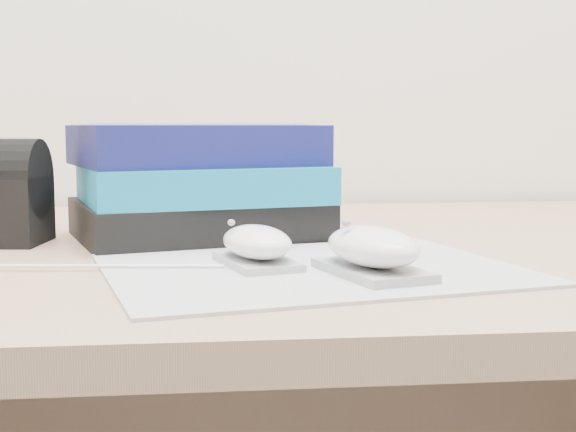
{
  "coord_description": "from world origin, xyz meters",
  "views": [
    {
      "loc": [
        -0.14,
        0.73,
        0.85
      ],
      "look_at": [
        -0.06,
        1.46,
        0.77
      ],
      "focal_mm": 50.0,
      "sensor_mm": 36.0,
      "label": 1
    }
  ],
  "objects": [
    {
      "name": "desk",
      "position": [
        0.0,
        1.64,
        0.5
      ],
      "size": [
        1.6,
        0.8,
        0.73
      ],
      "color": "#A47A5B",
      "rests_on": "ground"
    },
    {
      "name": "mousepad",
      "position": [
        -0.05,
        1.4,
        0.73
      ],
      "size": [
        0.39,
        0.34,
        0.0
      ],
      "primitive_type": "cube",
      "rotation": [
        0.0,
        0.0,
        0.22
      ],
      "color": "gray",
      "rests_on": "desk"
    },
    {
      "name": "mouse_rear",
      "position": [
        -0.09,
        1.41,
        0.75
      ],
      "size": [
        0.08,
        0.11,
        0.04
      ],
      "color": "#A8A8AB",
      "rests_on": "mousepad"
    },
    {
      "name": "mouse_front",
      "position": [
        -0.0,
        1.36,
        0.75
      ],
      "size": [
        0.09,
        0.12,
        0.05
      ],
      "color": "#99999C",
      "rests_on": "mousepad"
    },
    {
      "name": "usb_cable",
      "position": [
        -0.24,
        1.42,
        0.73
      ],
      "size": [
        0.23,
        0.03,
        0.0
      ],
      "primitive_type": "cylinder",
      "rotation": [
        0.0,
        1.57,
        -0.11
      ],
      "color": "white",
      "rests_on": "mousepad"
    },
    {
      "name": "book_stack",
      "position": [
        -0.15,
        1.61,
        0.79
      ],
      "size": [
        0.3,
        0.26,
        0.13
      ],
      "color": "black",
      "rests_on": "desk"
    }
  ]
}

